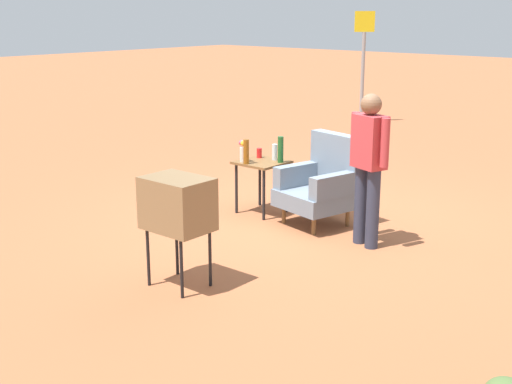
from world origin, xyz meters
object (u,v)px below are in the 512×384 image
at_px(bottle_tall_amber, 246,152).
at_px(soda_can_red, 259,153).
at_px(person_standing, 369,161).
at_px(armchair, 323,183).
at_px(road_sign, 363,61).
at_px(bottle_short_clear, 275,152).
at_px(flower_vase, 243,150).
at_px(tv_on_stand, 178,204).
at_px(side_table, 262,169).
at_px(bottle_wine_green, 281,150).

bearing_deg(bottle_tall_amber, soda_can_red, 106.23).
bearing_deg(person_standing, bottle_tall_amber, -178.46).
relative_size(armchair, road_sign, 0.43).
height_order(soda_can_red, bottle_short_clear, bottle_short_clear).
bearing_deg(flower_vase, armchair, 17.31).
xyz_separation_m(person_standing, road_sign, (-4.46, 6.93, 0.44)).
xyz_separation_m(armchair, soda_can_red, (-0.98, -0.00, 0.22)).
bearing_deg(tv_on_stand, person_standing, 71.53).
relative_size(soda_can_red, flower_vase, 0.46).
xyz_separation_m(side_table, bottle_short_clear, (0.08, 0.15, 0.20)).
distance_m(tv_on_stand, person_standing, 2.20).
relative_size(road_sign, bottle_tall_amber, 8.13).
distance_m(tv_on_stand, flower_vase, 2.37).
xyz_separation_m(tv_on_stand, bottle_tall_amber, (-0.99, 2.04, 0.03)).
bearing_deg(flower_vase, road_sign, 111.12).
distance_m(tv_on_stand, road_sign, 9.78).
relative_size(side_table, flower_vase, 2.49).
bearing_deg(tv_on_stand, armchair, 92.75).
bearing_deg(bottle_short_clear, armchair, -1.73).
height_order(person_standing, bottle_wine_green, person_standing).
bearing_deg(bottle_tall_amber, road_sign, 111.69).
relative_size(person_standing, soda_can_red, 13.44).
bearing_deg(bottle_tall_amber, person_standing, 1.54).
bearing_deg(road_sign, side_table, -67.29).
xyz_separation_m(soda_can_red, bottle_tall_amber, (0.11, -0.37, 0.09)).
xyz_separation_m(tv_on_stand, flower_vase, (-1.10, 2.10, 0.03)).
distance_m(armchair, bottle_tall_amber, 1.00).
bearing_deg(tv_on_stand, road_sign, 112.69).
bearing_deg(armchair, side_table, -170.97).
relative_size(armchair, person_standing, 0.65).
bearing_deg(bottle_short_clear, side_table, -116.73).
height_order(bottle_wine_green, flower_vase, bottle_wine_green).
height_order(bottle_short_clear, bottle_tall_amber, bottle_tall_amber).
bearing_deg(side_table, bottle_short_clear, 63.27).
height_order(armchair, tv_on_stand, armchair).
xyz_separation_m(bottle_short_clear, bottle_tall_amber, (-0.12, -0.39, 0.05)).
height_order(armchair, road_sign, road_sign).
distance_m(person_standing, bottle_wine_green, 1.46).
xyz_separation_m(bottle_wine_green, bottle_tall_amber, (-0.26, -0.33, -0.01)).
height_order(tv_on_stand, bottle_short_clear, tv_on_stand).
relative_size(armchair, bottle_wine_green, 3.31).
height_order(side_table, bottle_wine_green, bottle_wine_green).
distance_m(side_table, flower_vase, 0.34).
bearing_deg(side_table, armchair, 9.03).
distance_m(tv_on_stand, bottle_short_clear, 2.58).
relative_size(person_standing, bottle_wine_green, 5.12).
distance_m(armchair, tv_on_stand, 2.43).
distance_m(person_standing, bottle_short_clear, 1.61).
bearing_deg(side_table, bottle_wine_green, 23.47).
height_order(side_table, tv_on_stand, tv_on_stand).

